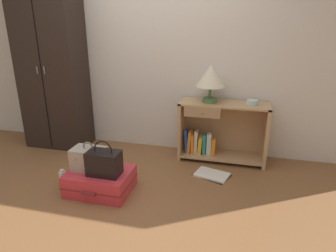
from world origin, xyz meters
The scene contains 11 objects.
ground_plane centered at (0.00, 0.00, 0.00)m, with size 9.00×9.00×0.00m, color brown.
back_wall centered at (0.00, 1.50, 1.30)m, with size 6.40×0.10×2.60m, color silver.
wardrobe centered at (-1.30, 1.20, 1.06)m, with size 0.80×0.47×2.12m.
bookshelf centered at (0.87, 1.25, 0.36)m, with size 1.04×0.38×0.72m.
table_lamp centered at (0.74, 1.23, 1.02)m, with size 0.34×0.34×0.44m.
bowl centered at (1.22, 1.23, 0.75)m, with size 0.13×0.13×0.06m, color silver.
suitcase_large centered at (-0.21, 0.20, 0.11)m, with size 0.63×0.49×0.22m.
train_case centered at (-0.32, 0.22, 0.34)m, with size 0.32×0.23×0.30m.
handbag centered at (-0.13, 0.16, 0.34)m, with size 0.31×0.19×0.35m.
bottle centered at (-0.64, 0.21, 0.08)m, with size 0.07×0.07×0.18m.
open_book_on_floor centered at (0.85, 0.79, 0.01)m, with size 0.44×0.38×0.02m.
Camera 1 is at (1.10, -2.21, 1.64)m, focal length 32.10 mm.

